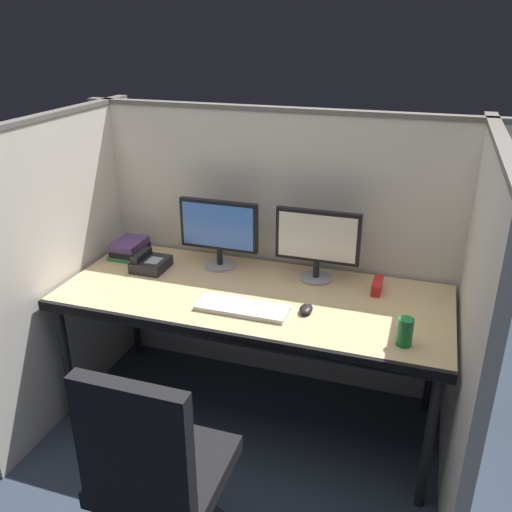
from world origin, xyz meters
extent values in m
plane|color=#2D3847|center=(0.00, 0.00, 0.00)|extent=(8.00, 8.00, 0.00)
cube|color=beige|center=(0.00, 0.74, 0.78)|extent=(2.20, 0.05, 1.55)
cube|color=#605B56|center=(0.00, 0.74, 1.56)|extent=(2.21, 0.06, 0.02)
cube|color=beige|center=(-0.99, 0.20, 0.78)|extent=(0.05, 1.40, 1.55)
cube|color=#605B56|center=(-0.99, 0.20, 1.56)|extent=(0.06, 1.41, 0.02)
cube|color=beige|center=(0.99, 0.20, 0.78)|extent=(0.05, 1.40, 1.55)
cube|color=#605B56|center=(0.99, 0.20, 1.56)|extent=(0.06, 1.41, 0.02)
cube|color=tan|center=(0.00, 0.30, 0.72)|extent=(1.90, 0.80, 0.04)
cube|color=black|center=(0.00, -0.09, 0.72)|extent=(1.90, 0.02, 0.05)
cylinder|color=black|center=(-0.89, -0.04, 0.35)|extent=(0.04, 0.04, 0.70)
cylinder|color=black|center=(0.89, -0.04, 0.35)|extent=(0.04, 0.04, 0.70)
cylinder|color=black|center=(-0.89, 0.64, 0.35)|extent=(0.04, 0.04, 0.70)
cylinder|color=black|center=(0.89, 0.64, 0.35)|extent=(0.04, 0.04, 0.70)
cube|color=black|center=(-0.03, -0.62, 0.46)|extent=(0.44, 0.44, 0.07)
cube|color=black|center=(-0.03, -0.81, 0.73)|extent=(0.40, 0.06, 0.48)
cylinder|color=gray|center=(-0.27, 0.55, 0.75)|extent=(0.17, 0.17, 0.01)
cylinder|color=black|center=(-0.27, 0.55, 0.80)|extent=(0.03, 0.03, 0.09)
cube|color=black|center=(-0.27, 0.55, 0.98)|extent=(0.43, 0.03, 0.27)
cube|color=#3F72D8|center=(-0.27, 0.53, 0.98)|extent=(0.39, 0.01, 0.23)
cylinder|color=gray|center=(0.26, 0.55, 0.75)|extent=(0.17, 0.17, 0.01)
cylinder|color=black|center=(0.26, 0.55, 0.80)|extent=(0.03, 0.03, 0.09)
cube|color=black|center=(0.26, 0.55, 0.98)|extent=(0.43, 0.03, 0.27)
cube|color=silver|center=(0.26, 0.54, 0.98)|extent=(0.39, 0.01, 0.23)
cube|color=silver|center=(0.01, 0.12, 0.75)|extent=(0.43, 0.15, 0.02)
ellipsoid|color=black|center=(0.29, 0.20, 0.76)|extent=(0.06, 0.10, 0.03)
cylinder|color=#59595B|center=(0.29, 0.22, 0.77)|extent=(0.01, 0.01, 0.01)
cube|color=black|center=(-0.61, 0.40, 0.77)|extent=(0.17, 0.19, 0.06)
cube|color=black|center=(-0.67, 0.40, 0.81)|extent=(0.04, 0.17, 0.03)
cube|color=gray|center=(-0.59, 0.39, 0.80)|extent=(0.07, 0.09, 0.00)
cube|color=red|center=(0.58, 0.52, 0.77)|extent=(0.04, 0.15, 0.06)
cube|color=#26723F|center=(-0.82, 0.52, 0.75)|extent=(0.15, 0.21, 0.02)
cube|color=black|center=(-0.81, 0.53, 0.78)|extent=(0.15, 0.21, 0.04)
cube|color=#4C3366|center=(-0.81, 0.52, 0.81)|extent=(0.15, 0.21, 0.04)
cylinder|color=#197233|center=(0.74, 0.06, 0.80)|extent=(0.07, 0.07, 0.12)
camera|label=1|loc=(0.76, -1.97, 1.98)|focal=38.42mm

